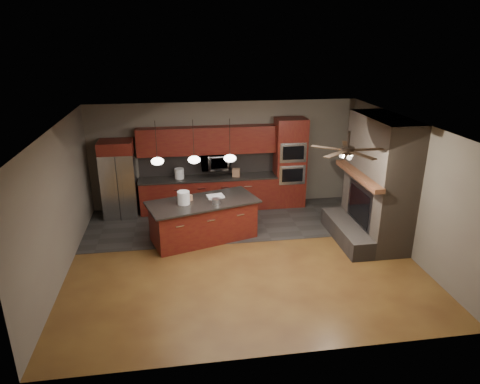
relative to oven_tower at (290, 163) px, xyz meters
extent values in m
plane|color=brown|center=(-1.70, -2.69, -1.19)|extent=(7.00, 7.00, 0.00)
cube|color=white|center=(-1.70, -2.69, 1.61)|extent=(7.00, 6.00, 0.02)
cube|color=#665F52|center=(-1.70, 0.31, 0.21)|extent=(7.00, 0.02, 2.80)
cube|color=#665F52|center=(1.80, -2.69, 0.21)|extent=(0.02, 6.00, 2.80)
cube|color=#665F52|center=(-5.20, -2.69, 0.21)|extent=(0.02, 6.00, 2.80)
cube|color=#2F2C2A|center=(-1.70, -0.89, -1.19)|extent=(7.00, 2.40, 0.01)
cube|color=brown|center=(1.40, -2.29, 0.21)|extent=(0.80, 2.00, 2.80)
cube|color=#423B36|center=(0.75, -2.29, -0.99)|extent=(0.50, 2.00, 0.40)
cube|color=#2D2D30|center=(1.02, -2.29, -0.37)|extent=(0.05, 1.20, 0.95)
cube|color=black|center=(1.00, -2.29, -0.37)|extent=(0.02, 1.00, 0.75)
cube|color=brown|center=(0.90, -2.29, 0.36)|extent=(0.22, 2.10, 0.10)
cube|color=#602211|center=(-2.18, 0.01, -0.76)|extent=(3.55, 0.60, 0.86)
cube|color=black|center=(-2.18, 0.01, -0.31)|extent=(3.59, 0.64, 0.04)
cube|color=black|center=(-2.18, 0.29, 0.01)|extent=(3.55, 0.03, 0.60)
cube|color=#602211|center=(-2.18, 0.13, 0.66)|extent=(3.55, 0.35, 0.70)
cube|color=#602211|center=(0.00, 0.01, 0.00)|extent=(0.80, 0.60, 2.38)
cube|color=silver|center=(0.00, -0.30, -0.24)|extent=(0.70, 0.03, 0.52)
cube|color=black|center=(0.00, -0.32, -0.24)|extent=(0.55, 0.02, 0.35)
cube|color=silver|center=(0.00, -0.30, 0.36)|extent=(0.70, 0.03, 0.52)
cube|color=black|center=(0.00, -0.32, 0.36)|extent=(0.55, 0.02, 0.35)
imported|color=silver|center=(-1.98, 0.06, 0.11)|extent=(0.73, 0.41, 0.50)
cube|color=silver|center=(-4.42, -0.07, -0.36)|extent=(0.84, 0.72, 1.67)
cube|color=#2D2D30|center=(-4.42, -0.44, -0.36)|extent=(0.02, 0.02, 1.65)
cube|color=silver|center=(-4.52, -0.45, -0.31)|extent=(0.03, 0.03, 0.84)
cube|color=silver|center=(-4.32, -0.45, -0.31)|extent=(0.03, 0.03, 0.84)
cube|color=#602211|center=(-4.42, -0.08, 0.63)|extent=(0.84, 0.72, 0.30)
cube|color=#602211|center=(-2.43, -1.73, -0.75)|extent=(2.45, 1.56, 0.88)
cube|color=black|center=(-2.43, -1.73, -0.29)|extent=(2.63, 1.75, 0.04)
cylinder|color=white|center=(-2.86, -1.83, -0.13)|extent=(0.32, 0.32, 0.29)
cylinder|color=silver|center=(-2.15, -1.91, -0.21)|extent=(0.20, 0.20, 0.12)
cube|color=white|center=(-2.13, -1.51, -0.25)|extent=(0.42, 0.33, 0.04)
cube|color=#AD7959|center=(-2.78, -1.66, -0.20)|extent=(0.26, 0.25, 0.14)
cylinder|color=white|center=(-2.92, 0.01, -0.16)|extent=(0.27, 0.27, 0.27)
cube|color=#91684A|center=(-1.45, -0.04, -0.19)|extent=(0.22, 0.19, 0.21)
cylinder|color=black|center=(-3.35, -1.99, 1.22)|extent=(0.01, 0.01, 0.78)
ellipsoid|color=white|center=(-3.35, -1.99, 0.77)|extent=(0.26, 0.26, 0.16)
cylinder|color=black|center=(-2.60, -1.99, 1.22)|extent=(0.01, 0.01, 0.78)
ellipsoid|color=white|center=(-2.60, -1.99, 0.77)|extent=(0.26, 0.26, 0.16)
cylinder|color=black|center=(-1.85, -1.99, 1.22)|extent=(0.01, 0.01, 0.78)
ellipsoid|color=white|center=(-1.85, -1.99, 0.77)|extent=(0.26, 0.26, 0.16)
cylinder|color=black|center=(0.10, -3.49, 1.46)|extent=(0.04, 0.04, 0.30)
cylinder|color=black|center=(0.10, -3.49, 1.26)|extent=(0.24, 0.24, 0.12)
cube|color=#2F1F12|center=(0.48, -3.49, 1.26)|extent=(0.60, 0.12, 0.01)
cube|color=#2F1F12|center=(0.22, -3.13, 1.26)|extent=(0.30, 0.61, 0.01)
cube|color=#2F1F12|center=(-0.21, -3.27, 1.26)|extent=(0.56, 0.45, 0.01)
cube|color=#2F1F12|center=(-0.21, -3.72, 1.26)|extent=(0.56, 0.45, 0.01)
cube|color=#2F1F12|center=(0.22, -3.85, 1.26)|extent=(0.30, 0.61, 0.01)
camera|label=1|loc=(-2.93, -10.58, 3.24)|focal=32.00mm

